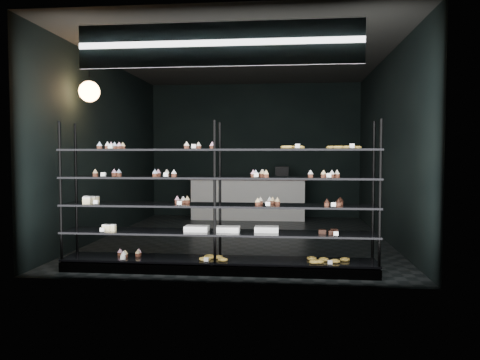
% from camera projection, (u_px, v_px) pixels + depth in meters
% --- Properties ---
extents(room, '(5.01, 6.01, 3.20)m').
position_uv_depth(room, '(243.00, 149.00, 8.31)').
color(room, black).
rests_on(room, ground).
extents(display_shelf, '(4.00, 0.50, 1.91)m').
position_uv_depth(display_shelf, '(216.00, 222.00, 5.94)').
color(display_shelf, black).
rests_on(display_shelf, room).
extents(signage, '(3.30, 0.05, 0.50)m').
position_uv_depth(signage, '(218.00, 44.00, 5.34)').
color(signage, '#0B1539').
rests_on(signage, room).
extents(pendant_lamp, '(0.31, 0.31, 0.89)m').
position_uv_depth(pendant_lamp, '(89.00, 91.00, 7.08)').
color(pendant_lamp, black).
rests_on(pendant_lamp, room).
extents(service_counter, '(2.69, 0.65, 1.23)m').
position_uv_depth(service_counter, '(249.00, 198.00, 10.86)').
color(service_counter, beige).
rests_on(service_counter, room).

